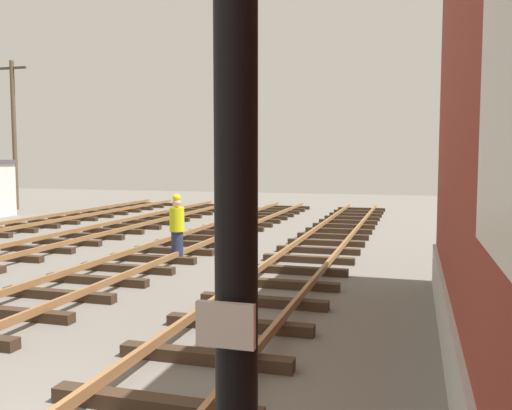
# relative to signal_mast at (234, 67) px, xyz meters

# --- Properties ---
(signal_mast) EXTENTS (0.36, 0.40, 5.04)m
(signal_mast) POSITION_rel_signal_mast_xyz_m (0.00, 0.00, 0.00)
(signal_mast) COLOR black
(signal_mast) RESTS_ON ground
(utility_pole_far) EXTENTS (1.80, 0.24, 8.12)m
(utility_pole_far) POSITION_rel_signal_mast_xyz_m (-20.46, 23.38, 1.07)
(utility_pole_far) COLOR brown
(utility_pole_far) RESTS_ON ground
(track_worker_foreground) EXTENTS (0.40, 0.40, 1.87)m
(track_worker_foreground) POSITION_rel_signal_mast_xyz_m (-5.46, 11.50, -2.25)
(track_worker_foreground) COLOR #262D4C
(track_worker_foreground) RESTS_ON ground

